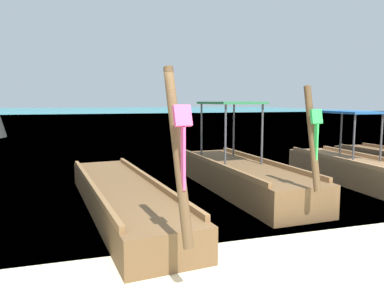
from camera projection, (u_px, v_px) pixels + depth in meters
sea_water at (92, 114)px, 62.59m from camera, size 120.00×120.00×0.00m
longtail_boat_pink_ribbon at (123, 197)px, 7.18m from camera, size 1.85×6.41×2.58m
longtail_boat_green_ribbon at (241, 175)px, 8.79m from camera, size 1.59×5.44×2.43m
longtail_boat_red_ribbon at (362, 171)px, 9.36m from camera, size 1.33×5.78×2.76m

